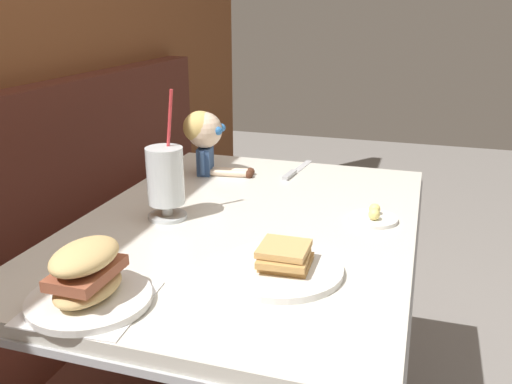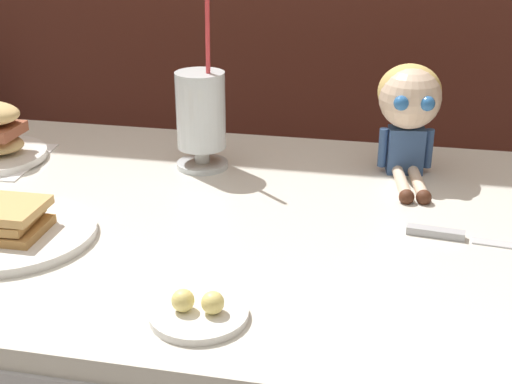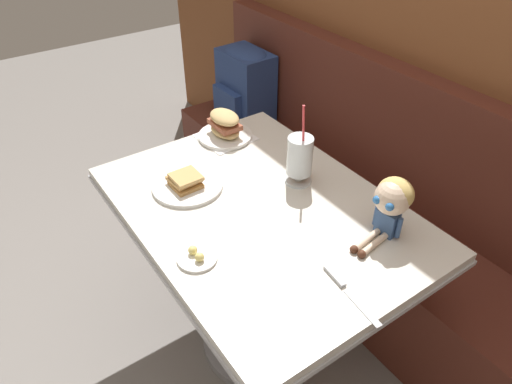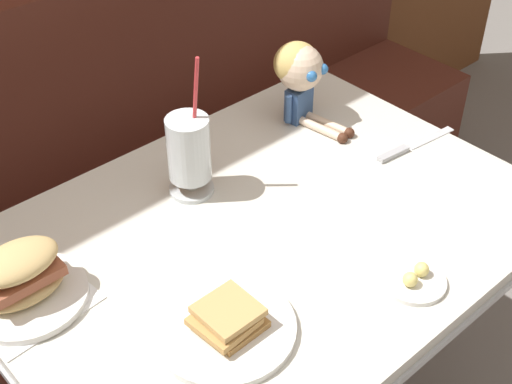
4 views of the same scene
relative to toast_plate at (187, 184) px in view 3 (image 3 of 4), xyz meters
name	(u,v)px [view 3 (image 3 of 4)]	position (x,y,z in m)	size (l,w,h in m)	color
ground_plane	(224,362)	(0.24, -0.03, -0.76)	(8.00, 8.00, 0.00)	gray
wood_panel_wall	(459,21)	(0.24, 1.02, 0.44)	(4.40, 0.08, 2.40)	brown
booth_bench	(375,228)	(0.24, 0.78, -0.43)	(2.60, 0.48, 1.00)	#512319
diner_table	(261,249)	(0.24, 0.15, -0.21)	(1.11, 0.81, 0.74)	silver
toast_plate	(187,184)	(0.00, 0.00, 0.00)	(0.25, 0.25, 0.06)	white
milkshake_glass	(300,158)	(0.20, 0.34, 0.08)	(0.10, 0.10, 0.32)	silver
sandwich_plate	(225,128)	(-0.22, 0.29, 0.03)	(0.22, 0.22, 0.12)	white
butter_saucer	(197,257)	(0.33, -0.14, -0.01)	(0.12, 0.12, 0.04)	white
butter_knife	(342,284)	(0.65, 0.13, -0.01)	(0.24, 0.04, 0.01)	silver
seated_doll	(392,200)	(0.56, 0.39, 0.11)	(0.13, 0.23, 0.20)	#385689
backpack	(245,83)	(-0.76, 0.75, -0.10)	(0.31, 0.25, 0.41)	navy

